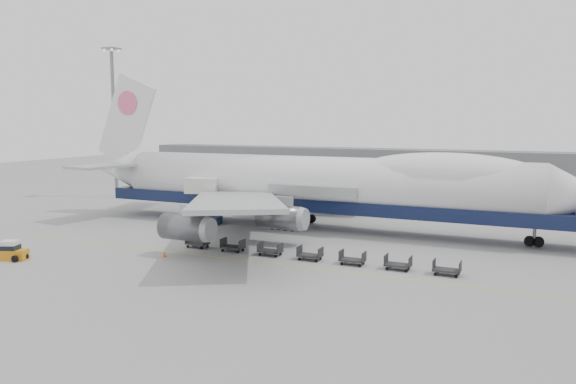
% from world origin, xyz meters
% --- Properties ---
extents(ground, '(260.00, 260.00, 0.00)m').
position_xyz_m(ground, '(0.00, 0.00, 0.00)').
color(ground, gray).
rests_on(ground, ground).
extents(apron_line, '(60.00, 0.15, 0.01)m').
position_xyz_m(apron_line, '(0.00, -6.00, 0.01)').
color(apron_line, gold).
rests_on(apron_line, ground).
extents(hangar, '(110.00, 8.00, 7.00)m').
position_xyz_m(hangar, '(-10.00, 70.00, 3.50)').
color(hangar, slate).
rests_on(hangar, ground).
extents(floodlight_mast, '(2.40, 2.40, 25.43)m').
position_xyz_m(floodlight_mast, '(-42.00, 24.00, 14.27)').
color(floodlight_mast, slate).
rests_on(floodlight_mast, ground).
extents(airliner, '(67.00, 55.30, 19.98)m').
position_xyz_m(airliner, '(0.64, 12.00, 5.62)').
color(airliner, white).
rests_on(airliner, ground).
extents(catering_truck, '(4.79, 3.66, 5.99)m').
position_xyz_m(catering_truck, '(-14.07, 8.52, 3.42)').
color(catering_truck, '#19274C').
rests_on(catering_truck, ground).
extents(baggage_tug, '(2.87, 2.20, 1.86)m').
position_xyz_m(baggage_tug, '(-20.37, -15.02, 0.83)').
color(baggage_tug, orange).
rests_on(baggage_tug, ground).
extents(traffic_cone, '(0.36, 0.36, 0.53)m').
position_xyz_m(traffic_cone, '(-7.86, -7.92, 0.25)').
color(traffic_cone, '#F0440C').
rests_on(traffic_cone, ground).
extents(dolly_0, '(2.30, 1.35, 1.30)m').
position_xyz_m(dolly_0, '(-7.14, -3.22, 0.53)').
color(dolly_0, '#2D2D30').
rests_on(dolly_0, ground).
extents(dolly_1, '(2.30, 1.35, 1.30)m').
position_xyz_m(dolly_1, '(-2.88, -3.22, 0.53)').
color(dolly_1, '#2D2D30').
rests_on(dolly_1, ground).
extents(dolly_2, '(2.30, 1.35, 1.30)m').
position_xyz_m(dolly_2, '(1.37, -3.22, 0.53)').
color(dolly_2, '#2D2D30').
rests_on(dolly_2, ground).
extents(dolly_3, '(2.30, 1.35, 1.30)m').
position_xyz_m(dolly_3, '(5.63, -3.22, 0.53)').
color(dolly_3, '#2D2D30').
rests_on(dolly_3, ground).
extents(dolly_4, '(2.30, 1.35, 1.30)m').
position_xyz_m(dolly_4, '(9.88, -3.22, 0.53)').
color(dolly_4, '#2D2D30').
rests_on(dolly_4, ground).
extents(dolly_5, '(2.30, 1.35, 1.30)m').
position_xyz_m(dolly_5, '(14.14, -3.22, 0.53)').
color(dolly_5, '#2D2D30').
rests_on(dolly_5, ground).
extents(dolly_6, '(2.30, 1.35, 1.30)m').
position_xyz_m(dolly_6, '(18.39, -3.22, 0.53)').
color(dolly_6, '#2D2D30').
rests_on(dolly_6, ground).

